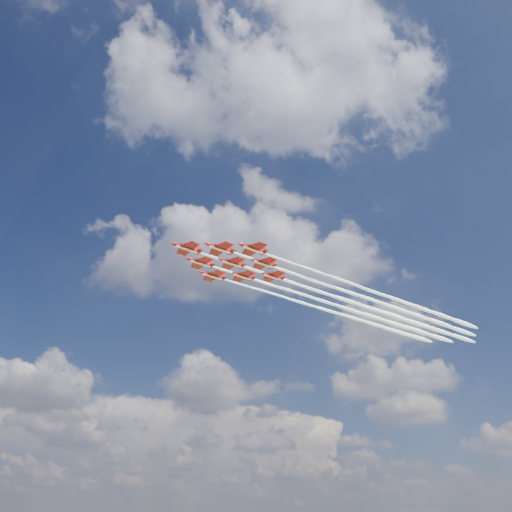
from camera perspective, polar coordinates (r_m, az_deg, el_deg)
The scene contains 9 objects.
jet_lead at distance 193.49m, azimuth 6.95°, elevation -3.94°, with size 89.84×84.45×2.91m.
jet_row2_port at distance 195.28m, azimuth 10.10°, elevation -3.94°, with size 89.84×84.45×2.91m.
jet_row2_starb at distance 203.23m, azimuth 7.61°, elevation -5.12°, with size 89.84×84.45×2.91m.
jet_row3_port at distance 197.64m, azimuth 13.18°, elevation -3.92°, with size 89.84×84.45×2.91m.
jet_row3_centre at distance 205.13m, azimuth 10.60°, elevation -5.10°, with size 89.84×84.45×2.91m.
jet_row3_starb at distance 213.07m, azimuth 8.21°, elevation -6.18°, with size 89.84×84.45×2.91m.
jet_row4_port at distance 207.57m, azimuth 13.53°, elevation -5.07°, with size 89.84×84.45×2.91m.
jet_row4_starb at distance 215.06m, azimuth 11.06°, elevation -6.15°, with size 89.84×84.45×2.91m.
jet_tail at distance 217.57m, azimuth 13.86°, elevation -6.11°, with size 89.84×84.45×2.91m.
Camera 1 is at (26.37, -155.46, 4.00)m, focal length 35.00 mm.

